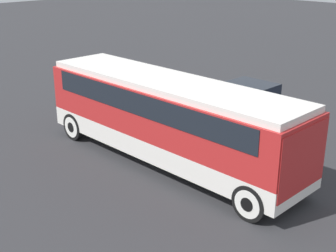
% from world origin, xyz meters
% --- Properties ---
extents(ground_plane, '(120.00, 120.00, 0.00)m').
position_xyz_m(ground_plane, '(0.00, 0.00, 0.00)').
color(ground_plane, '#2D2D30').
extents(tour_bus, '(10.77, 2.65, 3.12)m').
position_xyz_m(tour_bus, '(0.10, 0.00, 1.89)').
color(tour_bus, silver).
rests_on(tour_bus, ground_plane).
extents(parked_car_near, '(4.51, 1.79, 1.37)m').
position_xyz_m(parked_car_near, '(-0.42, 4.94, 0.68)').
color(parked_car_near, '#2D5638').
rests_on(parked_car_near, ground_plane).
extents(parked_car_mid, '(4.30, 1.83, 1.37)m').
position_xyz_m(parked_car_mid, '(-1.33, 7.21, 0.68)').
color(parked_car_mid, navy).
rests_on(parked_car_mid, ground_plane).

